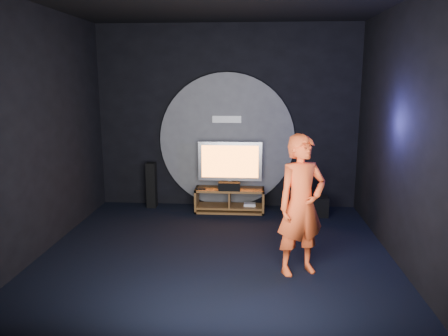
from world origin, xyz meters
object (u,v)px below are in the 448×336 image
at_px(tower_speaker_right, 303,196).
at_px(player, 301,205).
at_px(tower_speaker_left, 152,185).
at_px(subwoofer, 319,206).
at_px(tv, 230,163).
at_px(media_console, 230,201).

bearing_deg(tower_speaker_right, player, -96.99).
xyz_separation_m(tower_speaker_left, subwoofer, (3.19, -0.33, -0.26)).
bearing_deg(tv, subwoofer, -7.25).
bearing_deg(tower_speaker_right, media_console, 162.37).
xyz_separation_m(tv, subwoofer, (1.65, -0.21, -0.75)).
distance_m(tv, player, 2.85).
height_order(media_console, tower_speaker_left, tower_speaker_left).
bearing_deg(player, tower_speaker_right, 58.25).
relative_size(tv, tower_speaker_right, 1.35).
bearing_deg(tower_speaker_right, tv, 159.86).
xyz_separation_m(media_console, subwoofer, (1.64, -0.14, -0.02)).
relative_size(tower_speaker_left, player, 0.49).
xyz_separation_m(tv, player, (1.06, -2.65, -0.02)).
bearing_deg(media_console, tv, 96.36).
bearing_deg(subwoofer, tv, 172.75).
relative_size(media_console, tv, 1.09).
distance_m(tower_speaker_right, player, 2.23).
bearing_deg(media_console, tower_speaker_left, 173.04).
bearing_deg(tower_speaker_right, tower_speaker_left, 168.03).
distance_m(media_console, subwoofer, 1.65).
height_order(media_console, tower_speaker_right, tower_speaker_right).
distance_m(tower_speaker_left, subwoofer, 3.22).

